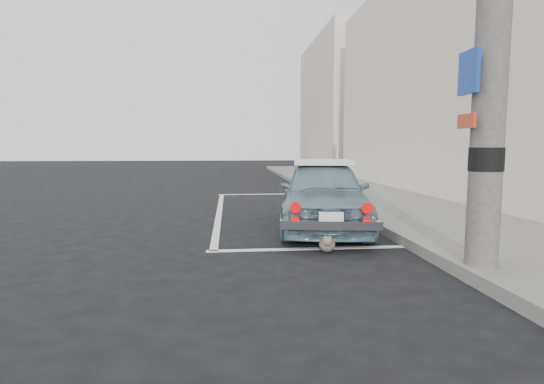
# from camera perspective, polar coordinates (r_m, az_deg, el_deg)

# --- Properties ---
(ground) EXTENTS (80.00, 80.00, 0.00)m
(ground) POSITION_cam_1_polar(r_m,az_deg,el_deg) (6.46, 0.34, -6.72)
(ground) COLOR black
(ground) RESTS_ON ground
(sidewalk) EXTENTS (2.80, 40.00, 0.15)m
(sidewalk) POSITION_cam_1_polar(r_m,az_deg,el_deg) (9.23, 19.14, -2.72)
(sidewalk) COLOR slate
(sidewalk) RESTS_ON ground
(shop_building) EXTENTS (3.50, 18.00, 7.00)m
(shop_building) POSITION_cam_1_polar(r_m,az_deg,el_deg) (12.59, 29.15, 14.71)
(shop_building) COLOR silver
(shop_building) RESTS_ON ground
(building_far) EXTENTS (3.50, 10.00, 8.00)m
(building_far) POSITION_cam_1_polar(r_m,az_deg,el_deg) (27.31, 9.34, 11.38)
(building_far) COLOR beige
(building_far) RESTS_ON ground
(pline_rear) EXTENTS (3.00, 0.12, 0.01)m
(pline_rear) POSITION_cam_1_polar(r_m,az_deg,el_deg) (6.05, 5.61, -7.59)
(pline_rear) COLOR silver
(pline_rear) RESTS_ON ground
(pline_front) EXTENTS (3.00, 0.12, 0.01)m
(pline_front) POSITION_cam_1_polar(r_m,az_deg,el_deg) (12.90, -0.53, -0.29)
(pline_front) COLOR silver
(pline_front) RESTS_ON ground
(pline_side) EXTENTS (0.12, 7.00, 0.01)m
(pline_side) POSITION_cam_1_polar(r_m,az_deg,el_deg) (9.37, -7.11, -2.73)
(pline_side) COLOR silver
(pline_side) RESTS_ON ground
(retro_coupe) EXTENTS (2.00, 3.79, 1.23)m
(retro_coupe) POSITION_cam_1_polar(r_m,az_deg,el_deg) (7.49, 6.89, -0.19)
(retro_coupe) COLOR #6C8D9C
(retro_coupe) RESTS_ON ground
(cat) EXTENTS (0.29, 0.50, 0.27)m
(cat) POSITION_cam_1_polar(r_m,az_deg,el_deg) (5.87, 7.43, -6.83)
(cat) COLOR #61554A
(cat) RESTS_ON ground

